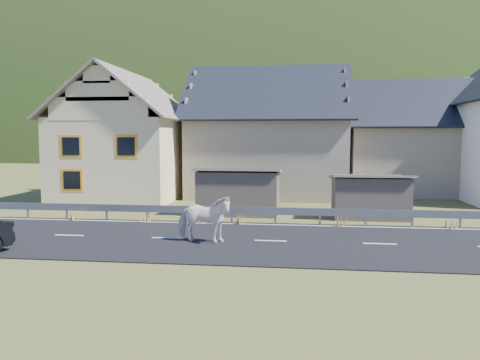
# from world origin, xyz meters

# --- Properties ---
(ground) EXTENTS (160.00, 160.00, 0.00)m
(ground) POSITION_xyz_m (0.00, 0.00, 0.00)
(ground) COLOR #4D5022
(ground) RESTS_ON ground
(road) EXTENTS (60.00, 7.00, 0.04)m
(road) POSITION_xyz_m (0.00, 0.00, 0.02)
(road) COLOR black
(road) RESTS_ON ground
(lane_markings) EXTENTS (60.00, 6.60, 0.01)m
(lane_markings) POSITION_xyz_m (0.00, 0.00, 0.04)
(lane_markings) COLOR silver
(lane_markings) RESTS_ON road
(guardrail) EXTENTS (28.10, 0.09, 0.75)m
(guardrail) POSITION_xyz_m (-0.00, 3.68, 0.56)
(guardrail) COLOR #93969B
(guardrail) RESTS_ON ground
(shed_left) EXTENTS (4.30, 3.30, 2.40)m
(shed_left) POSITION_xyz_m (-2.00, 6.50, 1.10)
(shed_left) COLOR brown
(shed_left) RESTS_ON ground
(shed_right) EXTENTS (3.80, 2.90, 2.20)m
(shed_right) POSITION_xyz_m (4.50, 6.00, 1.00)
(shed_right) COLOR brown
(shed_right) RESTS_ON ground
(house_cream) EXTENTS (7.80, 9.80, 8.30)m
(house_cream) POSITION_xyz_m (-10.00, 12.00, 4.36)
(house_cream) COLOR beige
(house_cream) RESTS_ON ground
(house_stone_a) EXTENTS (10.80, 9.80, 8.90)m
(house_stone_a) POSITION_xyz_m (-1.00, 15.00, 4.63)
(house_stone_a) COLOR gray
(house_stone_a) RESTS_ON ground
(house_stone_b) EXTENTS (9.80, 8.80, 8.10)m
(house_stone_b) POSITION_xyz_m (9.00, 17.00, 4.24)
(house_stone_b) COLOR gray
(house_stone_b) RESTS_ON ground
(mountain) EXTENTS (440.00, 280.00, 260.00)m
(mountain) POSITION_xyz_m (5.00, 180.00, -20.00)
(mountain) COLOR #1C3111
(mountain) RESTS_ON ground
(conifer_patch) EXTENTS (76.00, 50.00, 28.00)m
(conifer_patch) POSITION_xyz_m (-55.00, 110.00, 6.00)
(conifer_patch) COLOR black
(conifer_patch) RESTS_ON ground
(horse) EXTENTS (1.08, 2.15, 1.77)m
(horse) POSITION_xyz_m (-2.44, -0.55, 0.92)
(horse) COLOR silver
(horse) RESTS_ON road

